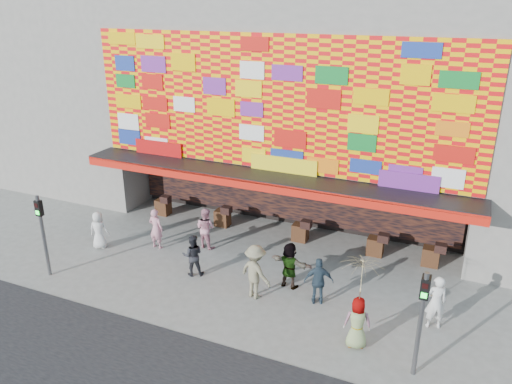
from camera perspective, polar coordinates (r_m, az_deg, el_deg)
ground at (r=16.91m, az=-3.43°, el=-11.33°), size 90.00×90.00×0.00m
shop_building at (r=22.17m, az=6.06°, el=11.09°), size 15.20×9.40×10.00m
neighbor_left at (r=28.65m, az=-20.35°, el=13.75°), size 11.00×8.00×12.00m
signal_left at (r=18.46m, az=-23.25°, el=-3.67°), size 0.22×0.20×3.00m
signal_right at (r=13.27m, az=18.39°, el=-12.99°), size 0.22×0.20×3.00m
ped_a at (r=20.25m, az=-17.51°, el=-4.17°), size 0.85×0.69×1.49m
ped_b at (r=19.67m, az=-11.36°, el=-4.12°), size 0.60×0.41×1.62m
ped_c at (r=17.61m, az=-7.25°, el=-7.19°), size 0.92×0.85×1.52m
ped_d at (r=16.17m, az=-0.06°, el=-9.10°), size 1.36×1.07×1.85m
ped_e at (r=16.05m, az=7.18°, el=-10.07°), size 1.01×0.69×1.58m
ped_f at (r=16.80m, az=3.86°, el=-8.36°), size 1.55×0.67×1.61m
ped_g at (r=14.44m, az=11.51°, el=-14.43°), size 0.86×0.68×1.55m
ped_h at (r=15.74m, az=19.85°, el=-11.76°), size 0.72×0.60×1.69m
ped_i at (r=19.44m, az=-5.79°, el=-4.11°), size 0.87×0.72×1.62m
parasol at (r=13.65m, az=11.95°, el=-9.46°), size 1.33×1.35×2.00m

